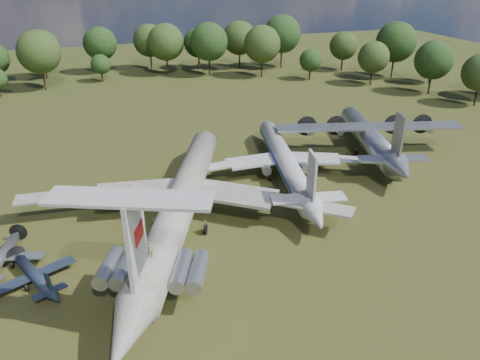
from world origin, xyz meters
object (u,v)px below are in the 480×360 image
object	(u,v)px
tu104_jet	(285,165)
person_on_il62	(149,250)
small_prop_northwest	(1,260)
small_prop_west	(36,278)
an12_transport	(369,141)
il62_airliner	(182,205)

from	to	relation	value
tu104_jet	person_on_il62	size ratio (longest dim) A/B	24.33
small_prop_northwest	person_on_il62	bearing A→B (deg)	-22.32
small_prop_west	an12_transport	bearing A→B (deg)	-3.80
il62_airliner	small_prop_west	world-z (taller)	il62_airliner
an12_transport	person_on_il62	size ratio (longest dim) A/B	20.83
small_prop_west	person_on_il62	distance (m)	15.08
il62_airliner	tu104_jet	bearing A→B (deg)	48.69
small_prop_northwest	person_on_il62	size ratio (longest dim) A/B	7.13
small_prop_west	tu104_jet	bearing A→B (deg)	-0.46
an12_transport	person_on_il62	xyz separation A→B (m)	(-44.78, -28.12, 4.21)
small_prop_west	il62_airliner	bearing A→B (deg)	-1.78
tu104_jet	small_prop_northwest	size ratio (longest dim) A/B	3.41
il62_airliner	tu104_jet	world-z (taller)	il62_airliner
an12_transport	person_on_il62	bearing A→B (deg)	-131.52
il62_airliner	small_prop_northwest	world-z (taller)	il62_airliner
il62_airliner	an12_transport	distance (m)	40.41
small_prop_west	small_prop_northwest	bearing A→B (deg)	104.47
tu104_jet	small_prop_west	size ratio (longest dim) A/B	3.48
tu104_jet	an12_transport	xyz separation A→B (m)	(18.91, 4.39, 0.28)
tu104_jet	an12_transport	bearing A→B (deg)	25.58
tu104_jet	small_prop_northwest	distance (m)	43.18
an12_transport	small_prop_northwest	size ratio (longest dim) A/B	2.92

